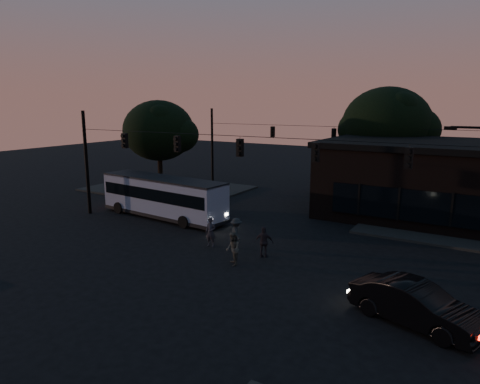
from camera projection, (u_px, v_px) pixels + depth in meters
The scene contains 14 objects.
ground at pixel (200, 263), 21.82m from camera, with size 120.00×120.00×0.00m, color black.
sidewalk_far_right at pixel (480, 229), 27.49m from camera, with size 14.00×10.00×0.15m, color black.
sidewalk_far_left at pixel (168, 188), 40.61m from camera, with size 14.00×10.00×0.15m, color black.
building at pixel (437, 180), 30.13m from camera, with size 15.40×10.41×5.40m.
tree_behind at pixel (387, 125), 37.00m from camera, with size 7.60×7.60×9.43m.
tree_left at pixel (159, 131), 38.66m from camera, with size 6.40×6.40×8.30m.
signal_rig_near at pixel (240, 167), 24.27m from camera, with size 26.24×0.30×7.50m.
signal_rig_far at pixel (333, 147), 37.74m from camera, with size 26.24×0.30×7.50m.
bus at pixel (163, 195), 30.28m from camera, with size 10.41×3.25×2.88m.
car at pixel (415, 304), 15.64m from camera, with size 1.66×4.76×1.57m, color black.
pedestrian_a at pixel (211, 232), 24.21m from camera, with size 0.62×0.40×1.69m, color #212129.
pedestrian_b at pixel (233, 249), 21.39m from camera, with size 0.82×0.64×1.69m, color #3B3C36.
pedestrian_c at pixel (264, 242), 22.48m from camera, with size 0.99×0.41×1.68m, color black.
pedestrian_d at pixel (236, 233), 23.86m from camera, with size 1.14×0.65×1.76m, color black.
Camera 1 is at (12.40, -16.61, 8.00)m, focal length 32.00 mm.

